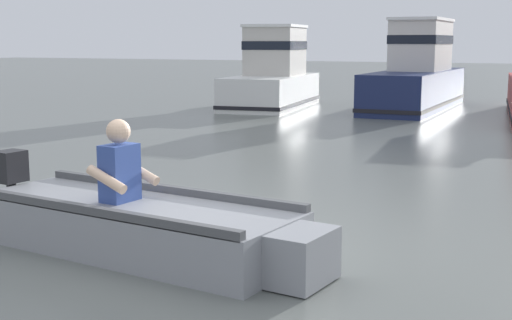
{
  "coord_description": "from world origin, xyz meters",
  "views": [
    {
      "loc": [
        3.14,
        -5.54,
        1.87
      ],
      "look_at": [
        -0.28,
        1.62,
        0.55
      ],
      "focal_mm": 49.89,
      "sensor_mm": 36.0,
      "label": 1
    }
  ],
  "objects": [
    {
      "name": "ground_plane",
      "position": [
        0.0,
        0.0,
        0.0
      ],
      "size": [
        120.0,
        120.0,
        0.0
      ],
      "primitive_type": "plane",
      "color": "slate"
    },
    {
      "name": "moored_boat_white",
      "position": [
        -5.32,
        13.32,
        0.86
      ],
      "size": [
        2.41,
        4.74,
        2.36
      ],
      "color": "white",
      "rests_on": "ground"
    },
    {
      "name": "moored_boat_navy",
      "position": [
        -1.44,
        14.67,
        0.93
      ],
      "size": [
        1.75,
        6.26,
        2.53
      ],
      "color": "#19234C",
      "rests_on": "ground"
    },
    {
      "name": "rowboat_with_person",
      "position": [
        -0.48,
        -0.38,
        0.25
      ],
      "size": [
        3.73,
        1.45,
        1.19
      ],
      "color": "gray",
      "rests_on": "ground"
    }
  ]
}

